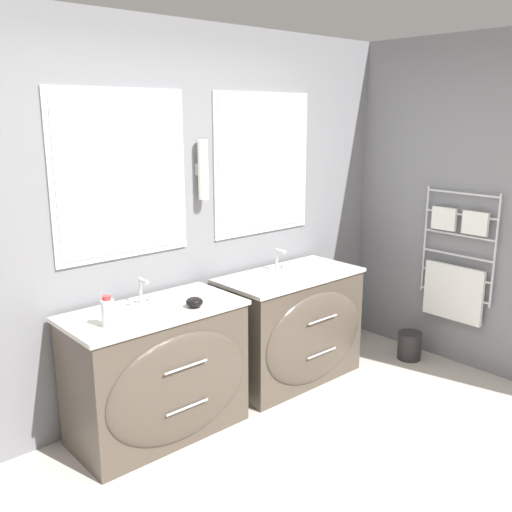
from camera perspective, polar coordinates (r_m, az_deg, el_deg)
name	(u,v)px	position (r m, az deg, el deg)	size (l,w,h in m)	color
wall_back	(161,219)	(3.89, -9.49, 3.63)	(5.89, 0.15, 2.60)	slate
wall_right	(454,206)	(4.84, 19.22, 4.76)	(0.13, 3.43, 2.60)	slate
vanity_left	(159,372)	(3.70, -9.63, -11.38)	(1.11, 0.63, 0.84)	#4C4238
vanity_right	(293,327)	(4.38, 3.70, -7.05)	(1.11, 0.63, 0.84)	#4C4238
faucet_left	(141,291)	(3.66, -11.41, -3.49)	(0.17, 0.11, 0.17)	silver
faucet_right	(278,260)	(4.35, 2.17, -0.41)	(0.17, 0.11, 0.17)	silver
toiletry_bottle	(108,312)	(3.31, -14.61, -5.47)	(0.07, 0.07, 0.18)	silver
amenity_bowl	(194,302)	(3.55, -6.18, -4.61)	(0.11, 0.11, 0.06)	black
waste_bin	(409,345)	(5.00, 15.10, -8.58)	(0.20, 0.20, 0.23)	#282626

